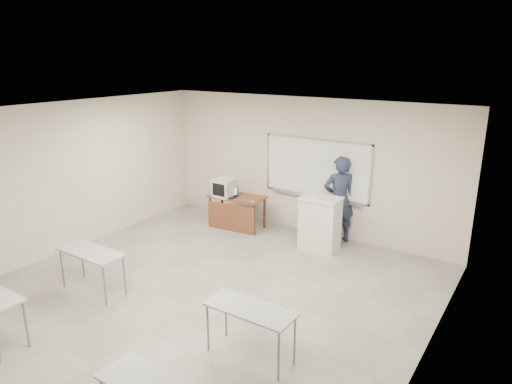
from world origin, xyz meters
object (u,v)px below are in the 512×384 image
Objects in this scene: crt_monitor at (225,187)px; laptop at (230,194)px; presenter at (339,199)px; keyboard at (325,200)px; instructor_desk at (235,207)px; podium at (320,224)px; whiteboard at (316,169)px; mouse at (252,202)px.

laptop is (0.15, -0.00, -0.14)m from crt_monitor.
presenter is (2.38, 0.63, 0.13)m from laptop.
keyboard is (2.40, -0.09, 0.32)m from laptop.
instructor_desk is 4.04× the size of laptop.
podium is at bearing 37.99° from presenter.
whiteboard is 1.30m from podium.
whiteboard is at bearing -54.25° from presenter.
podium is 2.26m from laptop.
presenter reaches higher than mouse.
keyboard is (2.55, -0.10, 0.17)m from crt_monitor.
presenter reaches higher than instructor_desk.
presenter is at bearing -14.31° from whiteboard.
crt_monitor is 2.60m from presenter.
podium is at bearing -5.27° from instructor_desk.
mouse is (-1.60, -0.10, 0.21)m from podium.
whiteboard is 1.16m from keyboard.
laptop is (-1.75, -0.79, -0.67)m from whiteboard.
laptop is (-2.25, -0.03, 0.25)m from podium.
laptop is (-0.10, -0.02, 0.29)m from instructor_desk.
instructor_desk is at bearing 153.87° from mouse.
crt_monitor reaches higher than keyboard.
crt_monitor is 2.55m from keyboard.
podium is 0.60m from keyboard.
crt_monitor is at bearing -166.72° from keyboard.
whiteboard is at bearing 19.74° from instructor_desk.
keyboard is (0.65, -0.89, -0.36)m from whiteboard.
mouse is at bearing -179.47° from podium.
whiteboard is 27.43× the size of mouse.
whiteboard is 0.85m from presenter.
laptop is at bearing -155.57° from whiteboard.
mouse is at bearing -12.69° from laptop.
whiteboard reaches higher than instructor_desk.
keyboard is at bearing 51.64° from presenter.
crt_monitor is at bearing -25.90° from presenter.
whiteboard reaches higher than keyboard.
whiteboard is 5.37× the size of keyboard.
whiteboard is 5.08× the size of crt_monitor.
podium is at bearing -5.52° from laptop.
laptop is at bearing -175.89° from instructor_desk.
instructor_desk is at bearing -167.34° from keyboard.
presenter is at bearing 14.46° from crt_monitor.
whiteboard is at bearing 18.26° from laptop.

